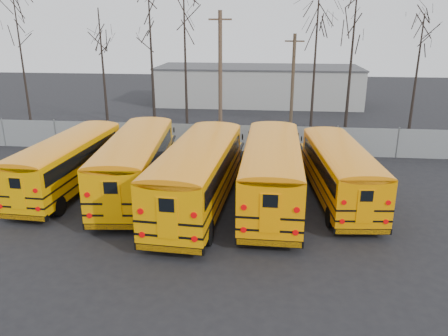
# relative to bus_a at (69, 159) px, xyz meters

# --- Properties ---
(ground) EXTENTS (120.00, 120.00, 0.00)m
(ground) POSITION_rel_bus_a_xyz_m (7.26, -4.07, -1.74)
(ground) COLOR black
(ground) RESTS_ON ground
(fence) EXTENTS (40.00, 0.04, 2.00)m
(fence) POSITION_rel_bus_a_xyz_m (7.26, 7.93, -0.74)
(fence) COLOR gray
(fence) RESTS_ON ground
(distant_building) EXTENTS (22.00, 8.00, 4.00)m
(distant_building) POSITION_rel_bus_a_xyz_m (9.26, 27.93, 0.26)
(distant_building) COLOR #9B9B97
(distant_building) RESTS_ON ground
(bus_a) EXTENTS (2.98, 10.73, 2.97)m
(bus_a) POSITION_rel_bus_a_xyz_m (0.00, 0.00, 0.00)
(bus_a) COLOR black
(bus_a) RESTS_ON ground
(bus_b) EXTENTS (3.73, 11.76, 3.24)m
(bus_b) POSITION_rel_bus_a_xyz_m (3.77, -0.15, 0.16)
(bus_b) COLOR black
(bus_b) RESTS_ON ground
(bus_c) EXTENTS (3.52, 12.08, 3.34)m
(bus_c) POSITION_rel_bus_a_xyz_m (7.34, -1.66, 0.21)
(bus_c) COLOR black
(bus_c) RESTS_ON ground
(bus_d) EXTENTS (2.84, 11.75, 3.28)m
(bus_d) POSITION_rel_bus_a_xyz_m (10.85, -0.84, 0.18)
(bus_d) COLOR black
(bus_d) RESTS_ON ground
(bus_e) EXTENTS (3.32, 10.61, 2.92)m
(bus_e) POSITION_rel_bus_a_xyz_m (14.24, 0.09, -0.03)
(bus_e) COLOR black
(bus_e) RESTS_ON ground
(utility_pole_left) EXTENTS (1.70, 0.30, 9.55)m
(utility_pole_left) POSITION_rel_bus_a_xyz_m (6.88, 11.53, 3.16)
(utility_pole_left) COLOR #4F3C2D
(utility_pole_left) RESTS_ON ground
(utility_pole_right) EXTENTS (1.42, 0.25, 7.95)m
(utility_pole_right) POSITION_rel_bus_a_xyz_m (12.27, 11.65, 2.34)
(utility_pole_right) COLOR #463728
(utility_pole_right) RESTS_ON ground
(tree_0) EXTENTS (0.26, 0.26, 10.49)m
(tree_0) POSITION_rel_bus_a_xyz_m (-7.45, 9.52, 3.51)
(tree_0) COLOR black
(tree_0) RESTS_ON ground
(tree_1) EXTENTS (0.26, 0.26, 9.77)m
(tree_1) POSITION_rel_bus_a_xyz_m (-2.54, 12.52, 3.14)
(tree_1) COLOR black
(tree_1) RESTS_ON ground
(tree_2) EXTENTS (0.26, 0.26, 10.89)m
(tree_2) POSITION_rel_bus_a_xyz_m (1.13, 13.57, 3.70)
(tree_2) COLOR black
(tree_2) RESTS_ON ground
(tree_3) EXTENTS (0.26, 0.26, 12.30)m
(tree_3) POSITION_rel_bus_a_xyz_m (4.56, 9.95, 4.41)
(tree_3) COLOR black
(tree_3) RESTS_ON ground
(tree_4) EXTENTS (0.26, 0.26, 11.63)m
(tree_4) POSITION_rel_bus_a_xyz_m (13.63, 9.95, 4.08)
(tree_4) COLOR black
(tree_4) RESTS_ON ground
(tree_5) EXTENTS (0.26, 0.26, 11.26)m
(tree_5) POSITION_rel_bus_a_xyz_m (16.33, 11.41, 3.89)
(tree_5) COLOR black
(tree_5) RESTS_ON ground
(tree_6) EXTENTS (0.26, 0.26, 9.30)m
(tree_6) POSITION_rel_bus_a_xyz_m (21.13, 11.95, 2.91)
(tree_6) COLOR black
(tree_6) RESTS_ON ground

